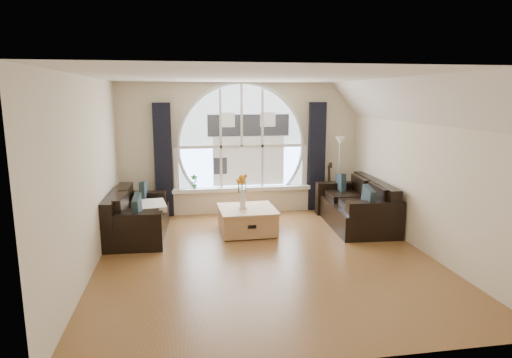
# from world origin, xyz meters

# --- Properties ---
(ground) EXTENTS (5.00, 5.50, 0.01)m
(ground) POSITION_xyz_m (0.00, 0.00, 0.00)
(ground) COLOR brown
(ground) RESTS_ON ground
(ceiling) EXTENTS (5.00, 5.50, 0.01)m
(ceiling) POSITION_xyz_m (0.00, 0.00, 2.70)
(ceiling) COLOR silver
(ceiling) RESTS_ON ground
(wall_back) EXTENTS (5.00, 0.01, 2.70)m
(wall_back) POSITION_xyz_m (0.00, 2.75, 1.35)
(wall_back) COLOR beige
(wall_back) RESTS_ON ground
(wall_front) EXTENTS (5.00, 0.01, 2.70)m
(wall_front) POSITION_xyz_m (0.00, -2.75, 1.35)
(wall_front) COLOR beige
(wall_front) RESTS_ON ground
(wall_left) EXTENTS (0.01, 5.50, 2.70)m
(wall_left) POSITION_xyz_m (-2.50, 0.00, 1.35)
(wall_left) COLOR beige
(wall_left) RESTS_ON ground
(wall_right) EXTENTS (0.01, 5.50, 2.70)m
(wall_right) POSITION_xyz_m (2.50, 0.00, 1.35)
(wall_right) COLOR beige
(wall_right) RESTS_ON ground
(attic_slope) EXTENTS (0.92, 5.50, 0.72)m
(attic_slope) POSITION_xyz_m (2.20, 0.00, 2.35)
(attic_slope) COLOR silver
(attic_slope) RESTS_ON ground
(arched_window) EXTENTS (2.60, 0.06, 2.15)m
(arched_window) POSITION_xyz_m (0.00, 2.72, 1.62)
(arched_window) COLOR silver
(arched_window) RESTS_ON wall_back
(window_sill) EXTENTS (2.90, 0.22, 0.08)m
(window_sill) POSITION_xyz_m (0.00, 2.65, 0.51)
(window_sill) COLOR white
(window_sill) RESTS_ON wall_back
(window_frame) EXTENTS (2.76, 0.08, 2.15)m
(window_frame) POSITION_xyz_m (0.00, 2.69, 1.62)
(window_frame) COLOR white
(window_frame) RESTS_ON wall_back
(neighbor_house) EXTENTS (1.70, 0.02, 1.50)m
(neighbor_house) POSITION_xyz_m (0.15, 2.71, 1.50)
(neighbor_house) COLOR silver
(neighbor_house) RESTS_ON wall_back
(curtain_left) EXTENTS (0.35, 0.12, 2.30)m
(curtain_left) POSITION_xyz_m (-1.60, 2.63, 1.15)
(curtain_left) COLOR black
(curtain_left) RESTS_ON ground
(curtain_right) EXTENTS (0.35, 0.12, 2.30)m
(curtain_right) POSITION_xyz_m (1.60, 2.63, 1.15)
(curtain_right) COLOR black
(curtain_right) RESTS_ON ground
(sofa_left) EXTENTS (0.99, 1.85, 0.80)m
(sofa_left) POSITION_xyz_m (-2.01, 1.39, 0.40)
(sofa_left) COLOR black
(sofa_left) RESTS_ON ground
(sofa_right) EXTENTS (1.10, 2.01, 0.87)m
(sofa_right) POSITION_xyz_m (1.98, 1.35, 0.40)
(sofa_right) COLOR black
(sofa_right) RESTS_ON ground
(coffee_chest) EXTENTS (1.02, 1.02, 0.49)m
(coffee_chest) POSITION_xyz_m (-0.10, 1.28, 0.24)
(coffee_chest) COLOR #AE8055
(coffee_chest) RESTS_ON ground
(throw_blanket) EXTENTS (0.64, 0.64, 0.10)m
(throw_blanket) POSITION_xyz_m (-1.82, 1.52, 0.50)
(throw_blanket) COLOR silver
(throw_blanket) RESTS_ON sofa_left
(vase_flowers) EXTENTS (0.24, 0.24, 0.70)m
(vase_flowers) POSITION_xyz_m (-0.18, 1.30, 0.84)
(vase_flowers) COLOR white
(vase_flowers) RESTS_ON coffee_chest
(floor_lamp) EXTENTS (0.24, 0.24, 1.60)m
(floor_lamp) POSITION_xyz_m (2.00, 2.34, 0.80)
(floor_lamp) COLOR #B2B2B2
(floor_lamp) RESTS_ON ground
(guitar) EXTENTS (0.38, 0.27, 1.06)m
(guitar) POSITION_xyz_m (1.83, 2.50, 0.53)
(guitar) COLOR brown
(guitar) RESTS_ON ground
(potted_plant) EXTENTS (0.16, 0.11, 0.29)m
(potted_plant) POSITION_xyz_m (-0.99, 2.65, 0.70)
(potted_plant) COLOR #1E6023
(potted_plant) RESTS_ON window_sill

